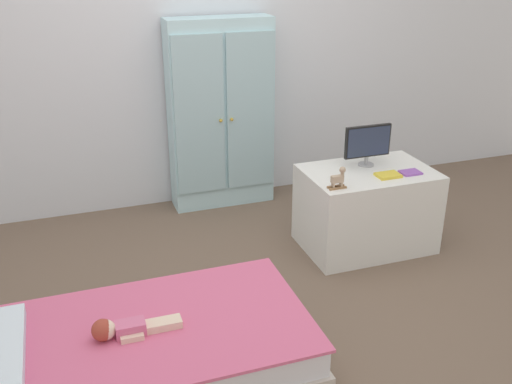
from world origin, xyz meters
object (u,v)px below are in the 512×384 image
at_px(wardrobe, 221,115).
at_px(book_purple, 410,172).
at_px(tv_stand, 366,209).
at_px(doll, 120,329).
at_px(tv_monitor, 368,143).
at_px(bed, 134,355).
at_px(rocking_horse_toy, 339,178).
at_px(book_yellow, 388,175).

bearing_deg(wardrobe, book_purple, -50.67).
bearing_deg(tv_stand, doll, -154.19).
height_order(tv_monitor, book_purple, tv_monitor).
relative_size(bed, tv_monitor, 5.19).
bearing_deg(tv_stand, wardrobe, 124.91).
xyz_separation_m(tv_stand, rocking_horse_toy, (-0.31, -0.18, 0.32)).
xyz_separation_m(bed, tv_stand, (1.60, 0.78, 0.14)).
bearing_deg(wardrobe, tv_stand, -55.09).
height_order(wardrobe, book_yellow, wardrobe).
relative_size(tv_stand, rocking_horse_toy, 6.20).
distance_m(doll, tv_monitor, 1.94).
height_order(wardrobe, tv_monitor, wardrobe).
relative_size(doll, tv_monitor, 1.26).
xyz_separation_m(bed, tv_monitor, (1.63, 0.88, 0.55)).
bearing_deg(book_purple, bed, -159.95).
distance_m(tv_stand, book_yellow, 0.30).
xyz_separation_m(tv_monitor, rocking_horse_toy, (-0.33, -0.27, -0.09)).
xyz_separation_m(wardrobe, book_purple, (0.89, -1.09, -0.16)).
relative_size(doll, book_purple, 3.17).
xyz_separation_m(doll, book_purple, (1.87, 0.68, 0.24)).
bearing_deg(tv_monitor, doll, -152.06).
xyz_separation_m(wardrobe, tv_stand, (0.68, -0.97, -0.42)).
xyz_separation_m(bed, doll, (-0.05, -0.01, 0.17)).
height_order(doll, wardrobe, wardrobe).
xyz_separation_m(doll, wardrobe, (0.97, 1.77, 0.39)).
bearing_deg(rocking_horse_toy, bed, -155.10).
xyz_separation_m(wardrobe, rocking_horse_toy, (0.37, -1.15, -0.10)).
xyz_separation_m(book_yellow, book_purple, (0.16, 0.00, -0.00)).
xyz_separation_m(tv_monitor, book_yellow, (0.03, -0.21, -0.14)).
relative_size(tv_monitor, book_purple, 2.51).
xyz_separation_m(bed, book_purple, (1.82, 0.66, 0.40)).
bearing_deg(doll, rocking_horse_toy, 24.58).
bearing_deg(bed, doll, -164.30).
relative_size(tv_monitor, rocking_horse_toy, 2.39).
bearing_deg(tv_stand, tv_monitor, 73.47).
bearing_deg(rocking_horse_toy, tv_monitor, 39.48).
xyz_separation_m(doll, book_yellow, (1.71, 0.68, 0.24)).
bearing_deg(book_yellow, bed, -158.23).
distance_m(bed, book_yellow, 1.83).
relative_size(wardrobe, book_yellow, 9.44).
bearing_deg(bed, book_yellow, 21.77).
height_order(wardrobe, rocking_horse_toy, wardrobe).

